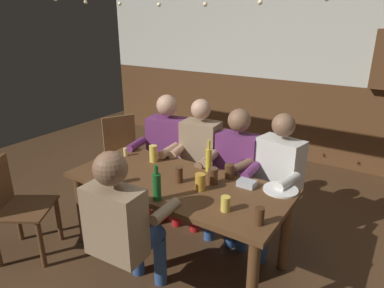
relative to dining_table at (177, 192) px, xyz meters
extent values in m
plane|color=#4C331E|center=(0.00, -0.19, -0.62)|extent=(7.85, 7.85, 0.00)
cube|color=beige|center=(0.00, 2.83, 1.16)|extent=(6.54, 0.12, 1.26)
cube|color=brown|center=(0.00, 2.83, -0.05)|extent=(6.54, 0.12, 1.14)
cube|color=brown|center=(0.00, 0.00, 0.08)|extent=(1.84, 0.81, 0.04)
cylinder|color=brown|center=(-0.84, -0.33, -0.28)|extent=(0.08, 0.08, 0.68)
cylinder|color=brown|center=(0.84, -0.33, -0.28)|extent=(0.08, 0.08, 0.68)
cylinder|color=brown|center=(-0.84, 0.33, -0.28)|extent=(0.08, 0.08, 0.68)
cylinder|color=brown|center=(0.84, 0.33, -0.28)|extent=(0.08, 0.08, 0.68)
cube|color=#6B2D66|center=(-0.62, 0.71, 0.11)|extent=(0.45, 0.31, 0.53)
sphere|color=tan|center=(-0.62, 0.71, 0.51)|extent=(0.22, 0.22, 0.22)
cylinder|color=#AD1919|center=(-0.48, 0.59, -0.14)|extent=(0.20, 0.41, 0.13)
cylinder|color=#AD1919|center=(-0.71, 0.55, -0.14)|extent=(0.20, 0.41, 0.13)
cylinder|color=#AD1919|center=(-0.45, 0.40, -0.41)|extent=(0.10, 0.10, 0.42)
cylinder|color=#AD1919|center=(-0.67, 0.35, -0.41)|extent=(0.10, 0.10, 0.42)
cylinder|color=tan|center=(-0.34, 0.50, 0.13)|extent=(0.13, 0.29, 0.08)
cylinder|color=#6B2D66|center=(-0.80, 0.41, 0.13)|extent=(0.13, 0.29, 0.08)
cube|color=#997F60|center=(-0.21, 0.71, 0.12)|extent=(0.39, 0.28, 0.56)
sphere|color=tan|center=(-0.21, 0.71, 0.53)|extent=(0.20, 0.20, 0.20)
cylinder|color=#AD1919|center=(-0.09, 0.58, -0.14)|extent=(0.17, 0.41, 0.13)
cylinder|color=#AD1919|center=(-0.29, 0.56, -0.14)|extent=(0.17, 0.41, 0.13)
cylinder|color=#AD1919|center=(-0.07, 0.39, -0.41)|extent=(0.10, 0.10, 0.42)
cylinder|color=#AD1919|center=(-0.27, 0.36, -0.41)|extent=(0.10, 0.10, 0.42)
cylinder|color=#997F60|center=(0.04, 0.47, 0.15)|extent=(0.11, 0.29, 0.08)
cylinder|color=tan|center=(-0.39, 0.42, 0.15)|extent=(0.11, 0.29, 0.08)
cube|color=#6B2D66|center=(0.21, 0.71, 0.09)|extent=(0.40, 0.22, 0.50)
sphere|color=brown|center=(0.21, 0.71, 0.48)|extent=(0.21, 0.21, 0.21)
cylinder|color=#2D4C84|center=(0.32, 0.56, -0.14)|extent=(0.15, 0.42, 0.13)
cylinder|color=#2D4C84|center=(0.11, 0.55, -0.14)|extent=(0.15, 0.42, 0.13)
cylinder|color=#2D4C84|center=(0.33, 0.35, -0.41)|extent=(0.10, 0.10, 0.42)
cylinder|color=#2D4C84|center=(0.12, 0.34, -0.41)|extent=(0.10, 0.10, 0.42)
cylinder|color=#6B2D66|center=(0.45, 0.48, 0.12)|extent=(0.09, 0.28, 0.08)
cylinder|color=brown|center=(0.00, 0.45, 0.12)|extent=(0.09, 0.28, 0.08)
cube|color=silver|center=(0.62, 0.71, 0.11)|extent=(0.43, 0.29, 0.53)
sphere|color=brown|center=(0.62, 0.71, 0.51)|extent=(0.20, 0.20, 0.20)
cylinder|color=#2D4C84|center=(0.70, 0.53, -0.14)|extent=(0.21, 0.45, 0.13)
cylinder|color=#2D4C84|center=(0.48, 0.57, -0.14)|extent=(0.21, 0.45, 0.13)
cylinder|color=#2D4C84|center=(0.65, 0.32, -0.41)|extent=(0.10, 0.10, 0.42)
cylinder|color=#2D4C84|center=(0.44, 0.36, -0.41)|extent=(0.10, 0.10, 0.42)
cylinder|color=silver|center=(0.79, 0.42, 0.13)|extent=(0.13, 0.29, 0.08)
cylinder|color=brown|center=(0.35, 0.51, 0.13)|extent=(0.13, 0.29, 0.08)
cube|color=#997F60|center=(0.00, -0.71, 0.09)|extent=(0.42, 0.24, 0.50)
sphere|color=brown|center=(0.00, -0.71, 0.48)|extent=(0.22, 0.22, 0.22)
cylinder|color=#2D4C84|center=(-0.12, -0.57, -0.14)|extent=(0.15, 0.39, 0.13)
cylinder|color=#2D4C84|center=(0.10, -0.56, -0.14)|extent=(0.15, 0.39, 0.13)
cylinder|color=#2D4C84|center=(-0.13, -0.38, -0.41)|extent=(0.10, 0.10, 0.42)
cylinder|color=#2D4C84|center=(0.09, -0.37, -0.41)|extent=(0.10, 0.10, 0.42)
cylinder|color=brown|center=(-0.25, -0.47, 0.12)|extent=(0.10, 0.28, 0.08)
cylinder|color=#997F60|center=(0.22, -0.45, 0.12)|extent=(0.10, 0.28, 0.08)
cube|color=brown|center=(-1.11, -0.70, -0.17)|extent=(0.61, 0.61, 0.02)
cylinder|color=brown|center=(-1.05, -0.43, -0.40)|extent=(0.04, 0.04, 0.44)
cylinder|color=brown|center=(-0.85, -0.76, -0.40)|extent=(0.04, 0.04, 0.44)
cylinder|color=brown|center=(-1.37, -0.64, -0.40)|extent=(0.04, 0.04, 0.44)
cube|color=brown|center=(-1.23, 0.67, -0.17)|extent=(0.60, 0.60, 0.02)
cube|color=brown|center=(-1.40, 0.77, 0.05)|extent=(0.22, 0.36, 0.42)
cylinder|color=brown|center=(-0.97, 0.75, -0.40)|extent=(0.04, 0.04, 0.44)
cylinder|color=brown|center=(-1.15, 0.41, -0.40)|extent=(0.04, 0.04, 0.44)
cylinder|color=brown|center=(-1.30, 0.93, -0.40)|extent=(0.04, 0.04, 0.44)
cylinder|color=brown|center=(-1.49, 0.60, -0.40)|extent=(0.04, 0.04, 0.44)
cylinder|color=#F9E08C|center=(-0.74, 0.18, 0.14)|extent=(0.04, 0.04, 0.08)
cube|color=#B2B7BC|center=(0.52, 0.23, 0.13)|extent=(0.14, 0.10, 0.05)
cylinder|color=white|center=(0.77, 0.31, 0.11)|extent=(0.27, 0.27, 0.01)
cylinder|color=#195923|center=(0.06, -0.33, 0.21)|extent=(0.06, 0.06, 0.21)
cylinder|color=#195923|center=(0.06, -0.33, 0.34)|extent=(0.03, 0.03, 0.07)
cylinder|color=gold|center=(0.12, 0.31, 0.20)|extent=(0.05, 0.05, 0.21)
cylinder|color=gold|center=(0.12, 0.31, 0.35)|extent=(0.03, 0.03, 0.08)
cylinder|color=#4C2D19|center=(0.03, 0.00, 0.17)|extent=(0.06, 0.06, 0.13)
cylinder|color=#4C2D19|center=(0.27, 0.12, 0.17)|extent=(0.08, 0.08, 0.13)
cylinder|color=#4C2D19|center=(0.33, 0.29, 0.16)|extent=(0.08, 0.08, 0.12)
cylinder|color=white|center=(-0.42, -0.34, 0.18)|extent=(0.07, 0.07, 0.15)
cylinder|color=#4C2D19|center=(0.82, -0.22, 0.16)|extent=(0.06, 0.06, 0.12)
cylinder|color=#E5C64C|center=(-0.42, 0.22, 0.18)|extent=(0.08, 0.08, 0.16)
cylinder|color=gold|center=(0.24, -0.02, 0.17)|extent=(0.08, 0.08, 0.13)
cylinder|color=#E5C64C|center=(0.55, -0.19, 0.16)|extent=(0.07, 0.07, 0.11)
sphere|color=#F9EAB2|center=(-1.37, 0.42, 1.51)|extent=(0.04, 0.04, 0.04)
sphere|color=#F9EAB2|center=(-0.92, 0.42, 1.48)|extent=(0.04, 0.04, 0.04)
sphere|color=#F9EAB2|center=(-0.46, 0.42, 1.47)|extent=(0.04, 0.04, 0.04)
sphere|color=#F9EAB2|center=(0.00, 0.42, 1.46)|extent=(0.04, 0.04, 0.04)
sphere|color=#F9EAB2|center=(0.46, 0.42, 1.47)|extent=(0.04, 0.04, 0.04)
camera|label=1|loc=(1.51, -2.08, 1.37)|focal=32.37mm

